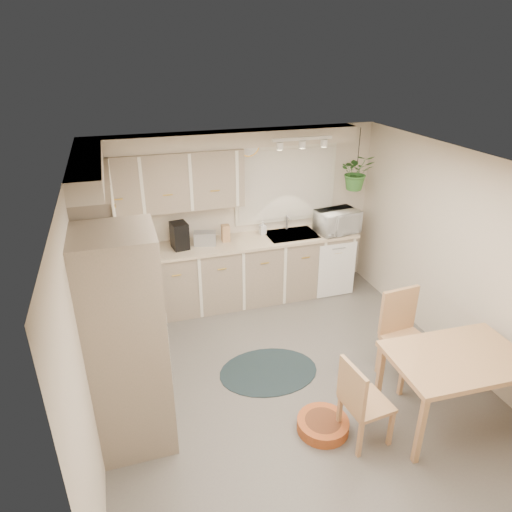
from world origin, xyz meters
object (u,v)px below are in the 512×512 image
object	(u,v)px
chair_back	(409,340)
dining_table	(451,389)
microwave	(337,219)
braided_rug	(268,371)
pet_bed	(323,425)
chair_left	(367,401)

from	to	relation	value
chair_back	dining_table	bearing A→B (deg)	87.77
microwave	chair_back	bearing A→B (deg)	-102.98
microwave	braided_rug	bearing A→B (deg)	-143.68
pet_bed	microwave	xyz separation A→B (m)	(1.34, 2.53, 1.08)
chair_left	chair_back	xyz separation A→B (m)	(0.85, 0.62, 0.07)
braided_rug	pet_bed	bearing A→B (deg)	-77.09
dining_table	chair_back	world-z (taller)	chair_back
chair_back	braided_rug	world-z (taller)	chair_back
chair_back	microwave	bearing A→B (deg)	-99.13
dining_table	braided_rug	xyz separation A→B (m)	(-1.43, 1.23, -0.39)
dining_table	pet_bed	bearing A→B (deg)	168.03
braided_rug	dining_table	bearing A→B (deg)	-40.68
chair_left	braided_rug	world-z (taller)	chair_left
chair_back	pet_bed	world-z (taller)	chair_back
chair_left	chair_back	bearing A→B (deg)	120.33
braided_rug	pet_bed	size ratio (longest dim) A/B	2.24
pet_bed	microwave	distance (m)	3.06
chair_left	pet_bed	xyz separation A→B (m)	(-0.32, 0.20, -0.38)
pet_bed	braided_rug	bearing A→B (deg)	102.91
chair_back	chair_left	bearing A→B (deg)	31.27
chair_back	braided_rug	size ratio (longest dim) A/B	0.91
dining_table	microwave	world-z (taller)	microwave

